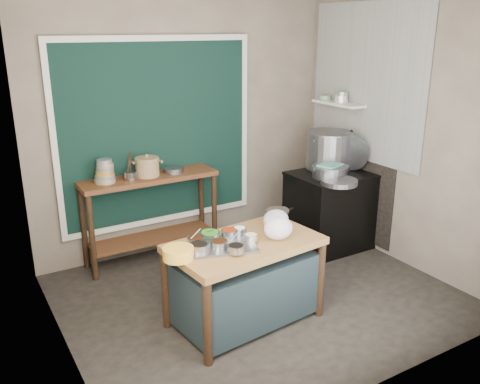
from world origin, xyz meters
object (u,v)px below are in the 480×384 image
back_counter (151,218)px  utensil_cup (130,175)px  saucepan (277,216)px  ceramic_crock (147,168)px  stock_pot (329,150)px  yellow_basin (178,253)px  stove_block (331,211)px  condiment_tray (223,246)px  steamer (330,172)px  prep_table (245,282)px

back_counter → utensil_cup: 0.56m
saucepan → ceramic_crock: bearing=97.9°
ceramic_crock → utensil_cup: bearing=-170.1°
back_counter → saucepan: bearing=-63.2°
saucepan → stock_pot: 1.56m
utensil_cup → stock_pot: stock_pot is taller
saucepan → back_counter: bearing=97.7°
saucepan → ceramic_crock: 1.56m
yellow_basin → ceramic_crock: size_ratio=0.90×
saucepan → ceramic_crock: size_ratio=0.82×
stove_block → saucepan: (-1.21, -0.64, 0.38)m
back_counter → utensil_cup: utensil_cup is taller
ceramic_crock → stock_pot: bearing=-15.4°
stove_block → condiment_tray: (-1.90, -0.86, 0.34)m
back_counter → saucepan: 1.57m
stove_block → steamer: size_ratio=2.22×
stove_block → steamer: (-0.15, -0.10, 0.52)m
yellow_basin → utensil_cup: 1.60m
back_counter → saucepan: (0.69, -1.37, 0.33)m
condiment_tray → back_counter: bearing=90.1°
stove_block → ceramic_crock: ceramic_crock is taller
stove_block → ceramic_crock: size_ratio=3.39×
stove_block → condiment_tray: stove_block is taller
stock_pot → utensil_cup: bearing=166.9°
condiment_tray → saucepan: bearing=17.4°
prep_table → ceramic_crock: size_ratio=4.71×
prep_table → ceramic_crock: ceramic_crock is taller
saucepan → stock_pot: bearing=13.7°
prep_table → stove_block: bearing=21.2°
saucepan → steamer: (1.06, 0.53, 0.14)m
steamer → saucepan: bearing=-153.2°
condiment_tray → stock_pot: stock_pot is taller
yellow_basin → saucepan: saucepan is taller
condiment_tray → steamer: (1.75, 0.75, 0.18)m
yellow_basin → stock_pot: (2.37, 1.06, 0.30)m
prep_table → utensil_cup: 1.72m
stove_block → utensil_cup: (-2.11, 0.70, 0.57)m
back_counter → steamer: bearing=-25.5°
stove_block → condiment_tray: bearing=-155.7°
yellow_basin → utensil_cup: (0.18, 1.57, 0.20)m
back_counter → stove_block: size_ratio=1.61×
saucepan → utensil_cup: utensil_cup is taller
condiment_tray → steamer: steamer is taller
prep_table → yellow_basin: (-0.61, -0.02, 0.42)m
utensil_cup → ceramic_crock: ceramic_crock is taller
ceramic_crock → back_counter: bearing=-38.3°
yellow_basin → stove_block: bearing=20.8°
stove_block → condiment_tray: size_ratio=1.72×
saucepan → prep_table: bearing=-175.2°
saucepan → utensil_cup: (-0.90, 1.34, 0.18)m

